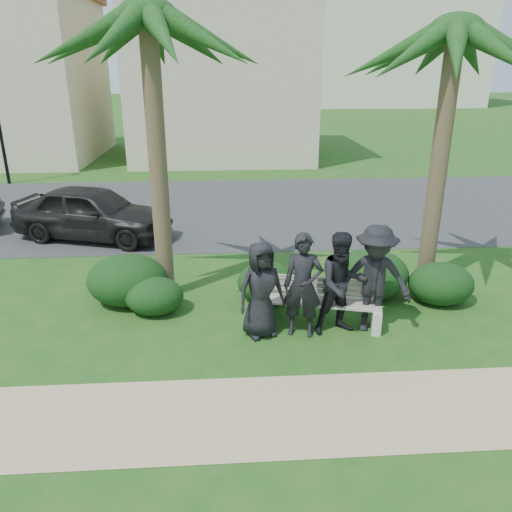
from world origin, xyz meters
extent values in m
plane|color=#184E16|center=(0.00, 0.00, 0.00)|extent=(160.00, 160.00, 0.00)
cube|color=tan|center=(0.00, -1.80, 0.00)|extent=(30.00, 1.60, 0.01)
cube|color=#2D2D30|center=(0.00, 8.00, 0.00)|extent=(160.00, 8.00, 0.01)
cube|color=beige|center=(-1.00, 18.00, 3.50)|extent=(8.00, 8.00, 7.00)
cube|color=#ECE3C5|center=(14.00, 55.00, 10.00)|extent=(26.00, 18.00, 20.00)
cylinder|color=black|center=(-9.00, 12.00, 2.00)|extent=(0.12, 0.12, 4.00)
cube|color=#9F9485|center=(0.42, 0.48, 0.40)|extent=(2.21, 1.00, 0.04)
cube|color=#9F9485|center=(0.42, 0.69, 0.63)|extent=(2.10, 0.55, 0.25)
cube|color=beige|center=(-0.58, 0.48, 0.20)|extent=(0.26, 0.51, 0.40)
cube|color=beige|center=(1.43, 0.48, 0.20)|extent=(0.26, 0.51, 0.40)
imported|color=black|center=(-0.50, 0.21, 0.79)|extent=(0.89, 0.73, 1.57)
imported|color=black|center=(0.15, 0.18, 0.85)|extent=(0.70, 0.54, 1.71)
imported|color=black|center=(0.78, 0.21, 0.85)|extent=(0.93, 0.78, 1.70)
imported|color=black|center=(1.31, 0.25, 0.90)|extent=(1.31, 0.98, 1.80)
ellipsoid|color=black|center=(-2.31, 1.11, 0.33)|extent=(1.02, 0.84, 0.66)
ellipsoid|color=black|center=(-2.84, 1.55, 0.47)|extent=(1.44, 1.19, 0.94)
ellipsoid|color=black|center=(-0.27, 1.50, 0.37)|extent=(1.13, 0.93, 0.74)
ellipsoid|color=black|center=(1.65, 1.52, 0.47)|extent=(1.44, 1.19, 0.94)
ellipsoid|color=black|center=(1.51, 1.57, 0.43)|extent=(1.33, 1.10, 0.87)
ellipsoid|color=black|center=(2.87, 1.18, 0.39)|extent=(1.19, 0.98, 0.77)
cylinder|color=brown|center=(-2.18, 1.83, 2.42)|extent=(0.32, 0.32, 4.85)
cylinder|color=brown|center=(2.87, 1.92, 2.33)|extent=(0.32, 0.32, 4.65)
imported|color=black|center=(-4.32, 5.34, 0.67)|extent=(4.22, 2.68, 1.34)
camera|label=1|loc=(-1.07, -6.90, 4.07)|focal=35.00mm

